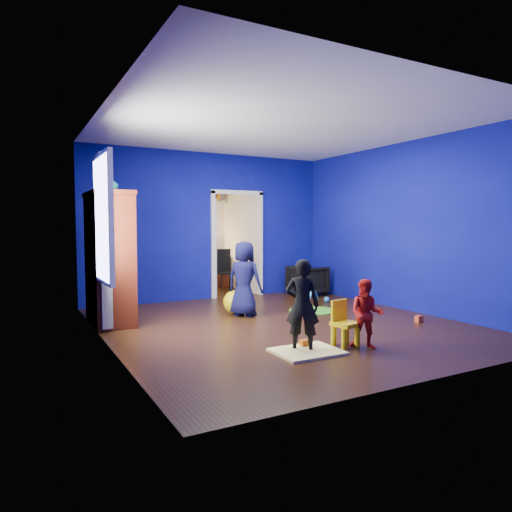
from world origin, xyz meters
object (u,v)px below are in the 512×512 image
play_mat (312,311)px  folding_chair (226,272)px  armchair (308,280)px  child_navy (244,279)px  vase (112,184)px  crt_tv (112,255)px  tv_armoire (109,258)px  toddler_red (366,314)px  kid_chair (345,326)px  study_desk (209,272)px  hopper_ball (235,302)px  child_black (302,305)px

play_mat → folding_chair: 2.72m
armchair → child_navy: size_ratio=0.57×
vase → crt_tv: size_ratio=0.26×
armchair → tv_armoire: 4.36m
toddler_red → tv_armoire: size_ratio=0.42×
child_navy → kid_chair: child_navy is taller
crt_tv → play_mat: crt_tv is taller
kid_chair → study_desk: bearing=72.2°
hopper_ball → play_mat: (1.26, -0.44, -0.18)m
armchair → child_black: 4.34m
armchair → folding_chair: size_ratio=0.75×
child_navy → crt_tv: bearing=42.7°
armchair → tv_armoire: (-4.21, -0.90, 0.67)m
tv_armoire → play_mat: tv_armoire is taller
vase → kid_chair: size_ratio=0.36×
tv_armoire → child_black: bearing=-57.3°
vase → tv_armoire: bearing=90.0°
kid_chair → child_navy: bearing=84.1°
play_mat → folding_chair: folding_chair is taller
study_desk → folding_chair: 0.96m
armchair → child_navy: 2.59m
crt_tv → armchair: bearing=12.2°
child_black → tv_armoire: (-1.68, 2.62, 0.44)m
kid_chair → study_desk: (0.55, 5.65, 0.12)m
child_navy → toddler_red: 2.47m
child_black → child_navy: size_ratio=0.89×
tv_armoire → folding_chair: tv_armoire is taller
armchair → child_navy: (-2.19, -1.36, 0.29)m
crt_tv → study_desk: crt_tv is taller
child_navy → folding_chair: 2.59m
armchair → child_black: child_black is taller
hopper_ball → child_navy: bearing=-78.7°
crt_tv → kid_chair: bearing=-50.4°
armchair → folding_chair: 1.78m
play_mat → child_navy: bearing=171.0°
armchair → vase: 4.71m
child_black → study_desk: (1.14, 5.58, -0.17)m
child_black → child_navy: (0.34, 2.16, 0.07)m
tv_armoire → vase: bearing=-90.0°
armchair → crt_tv: size_ratio=0.99×
child_navy → crt_tv: 2.07m
tv_armoire → hopper_ball: 2.13m
child_black → kid_chair: child_black is taller
child_navy → tv_armoire: (-2.02, 0.45, 0.37)m
child_black → crt_tv: size_ratio=1.54×
vase → crt_tv: 1.07m
armchair → study_desk: 2.49m
folding_chair → play_mat: bearing=-81.2°
child_black → tv_armoire: 3.14m
toddler_red → kid_chair: 0.30m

